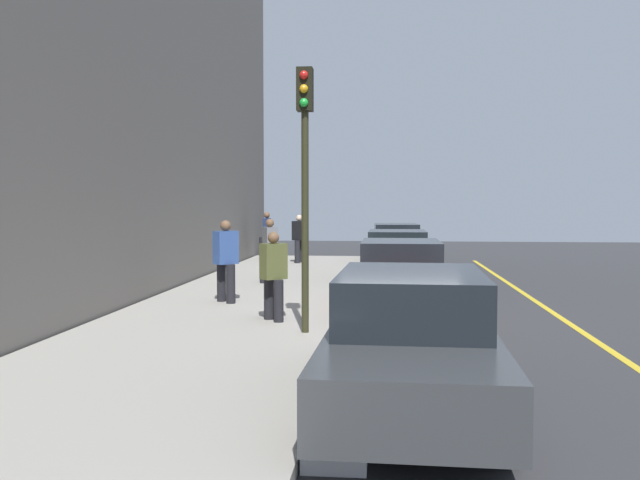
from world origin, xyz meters
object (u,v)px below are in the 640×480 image
object	(u,v)px
parked_car_charcoal	(411,341)
traffic_light_pole	(305,155)
pedestrian_grey_coat	(270,249)
parked_car_green	(397,257)
pedestrian_black_coat	(299,237)
pedestrian_olive_coat	(274,273)
pedestrian_blue_coat	(226,259)
parked_car_red	(401,278)
pedestrian_navy_coat	(267,234)
rolling_suitcase	(276,303)
parked_car_black	(396,244)

from	to	relation	value
parked_car_charcoal	traffic_light_pole	world-z (taller)	traffic_light_pole
parked_car_charcoal	pedestrian_grey_coat	bearing A→B (deg)	-162.27
parked_car_green	pedestrian_grey_coat	xyz separation A→B (m)	(1.32, -3.42, 0.31)
parked_car_green	pedestrian_black_coat	size ratio (longest dim) A/B	2.55
parked_car_green	pedestrian_olive_coat	size ratio (longest dim) A/B	2.71
pedestrian_black_coat	parked_car_green	bearing A→B (deg)	34.39
pedestrian_blue_coat	pedestrian_black_coat	world-z (taller)	pedestrian_blue_coat
traffic_light_pole	parked_car_red	bearing A→B (deg)	151.51
pedestrian_navy_coat	rolling_suitcase	bearing A→B (deg)	10.64
pedestrian_blue_coat	rolling_suitcase	size ratio (longest dim) A/B	2.00
parked_car_black	traffic_light_pole	size ratio (longest dim) A/B	1.08
traffic_light_pole	rolling_suitcase	world-z (taller)	traffic_light_pole
pedestrian_black_coat	traffic_light_pole	xyz separation A→B (m)	(13.38, 1.80, 2.01)
parked_car_black	parked_car_red	xyz separation A→B (m)	(11.86, -0.06, -0.00)
parked_car_black	pedestrian_navy_coat	world-z (taller)	pedestrian_navy_coat
parked_car_green	parked_car_black	bearing A→B (deg)	179.50
parked_car_black	pedestrian_blue_coat	size ratio (longest dim) A/B	2.65
parked_car_red	parked_car_green	bearing A→B (deg)	179.96
pedestrian_blue_coat	pedestrian_navy_coat	bearing A→B (deg)	-174.49
parked_car_charcoal	pedestrian_black_coat	bearing A→B (deg)	-168.61
parked_car_red	pedestrian_grey_coat	distance (m)	5.30
parked_car_charcoal	pedestrian_grey_coat	size ratio (longest dim) A/B	2.76
pedestrian_olive_coat	parked_car_red	bearing A→B (deg)	129.25
parked_car_green	pedestrian_navy_coat	xyz separation A→B (m)	(-6.35, -4.84, 0.36)
pedestrian_grey_coat	traffic_light_pole	world-z (taller)	traffic_light_pole
pedestrian_black_coat	pedestrian_navy_coat	xyz separation A→B (m)	(-1.34, -1.41, 0.04)
parked_car_green	parked_car_charcoal	bearing A→B (deg)	-0.08
parked_car_red	pedestrian_blue_coat	xyz separation A→B (m)	(-0.30, -3.74, 0.34)
pedestrian_navy_coat	parked_car_charcoal	bearing A→B (deg)	14.77
parked_car_green	traffic_light_pole	xyz separation A→B (m)	(8.36, -1.63, 2.33)
pedestrian_black_coat	pedestrian_grey_coat	bearing A→B (deg)	0.15
parked_car_red	pedestrian_olive_coat	xyz separation A→B (m)	(1.91, -2.34, 0.26)
parked_car_green	pedestrian_blue_coat	distance (m)	6.30
parked_car_black	traffic_light_pole	world-z (taller)	traffic_light_pole
pedestrian_navy_coat	parked_car_black	bearing A→B (deg)	91.75
parked_car_green	traffic_light_pole	distance (m)	8.83
pedestrian_grey_coat	rolling_suitcase	size ratio (longest dim) A/B	1.94
pedestrian_grey_coat	pedestrian_navy_coat	bearing A→B (deg)	-169.47
parked_car_charcoal	pedestrian_olive_coat	distance (m)	5.24
parked_car_green	parked_car_red	xyz separation A→B (m)	(5.36, -0.00, 0.00)
parked_car_black	pedestrian_black_coat	bearing A→B (deg)	-66.94
pedestrian_grey_coat	traffic_light_pole	distance (m)	7.54
pedestrian_black_coat	traffic_light_pole	world-z (taller)	traffic_light_pole
rolling_suitcase	pedestrian_navy_coat	bearing A→B (deg)	-169.36
pedestrian_navy_coat	parked_car_red	bearing A→B (deg)	22.46
pedestrian_navy_coat	rolling_suitcase	xyz separation A→B (m)	(13.19, 2.48, -0.70)
pedestrian_black_coat	pedestrian_olive_coat	bearing A→B (deg)	5.10
pedestrian_black_coat	pedestrian_navy_coat	bearing A→B (deg)	-133.48
parked_car_charcoal	pedestrian_navy_coat	xyz separation A→B (m)	(-18.31, -4.83, 0.36)
parked_car_red	pedestrian_blue_coat	bearing A→B (deg)	-94.61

